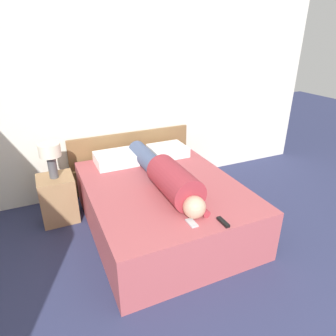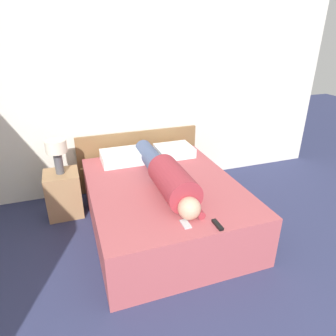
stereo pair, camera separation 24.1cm
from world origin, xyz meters
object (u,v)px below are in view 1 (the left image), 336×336
object	(u,v)px
nightstand	(58,198)
person_lying	(166,176)
bed	(163,205)
cell_phone	(191,223)
pillow_near_headboard	(116,159)
table_lamp	(50,154)
tv_remote	(223,222)
pillow_second	(168,151)

from	to	relation	value
nightstand	person_lying	distance (m)	1.34
bed	cell_phone	bearing A→B (deg)	-94.58
bed	pillow_near_headboard	distance (m)	0.86
table_lamp	pillow_near_headboard	size ratio (longest dim) A/B	0.82
nightstand	tv_remote	xyz separation A→B (m)	(1.23, -1.52, 0.28)
pillow_near_headboard	cell_phone	distance (m)	1.52
pillow_second	cell_phone	bearing A→B (deg)	-106.83
bed	nightstand	bearing A→B (deg)	148.51
table_lamp	tv_remote	bearing A→B (deg)	-50.92
bed	pillow_second	world-z (taller)	pillow_second
nightstand	cell_phone	distance (m)	1.74
bed	table_lamp	distance (m)	1.35
pillow_near_headboard	nightstand	bearing A→B (deg)	-173.06
nightstand	tv_remote	distance (m)	1.97
table_lamp	pillow_second	bearing A→B (deg)	3.57
bed	person_lying	bearing A→B (deg)	-86.41
pillow_second	table_lamp	bearing A→B (deg)	-176.43
bed	nightstand	world-z (taller)	nightstand
nightstand	pillow_near_headboard	world-z (taller)	pillow_near_headboard
person_lying	pillow_second	bearing A→B (deg)	64.79
pillow_near_headboard	cell_phone	xyz separation A→B (m)	(0.25, -1.50, -0.06)
bed	table_lamp	world-z (taller)	table_lamp
nightstand	pillow_second	distance (m)	1.48
bed	tv_remote	bearing A→B (deg)	-77.93
tv_remote	cell_phone	bearing A→B (deg)	156.66
pillow_second	bed	bearing A→B (deg)	-118.24
pillow_second	cell_phone	world-z (taller)	pillow_second
nightstand	pillow_near_headboard	xyz separation A→B (m)	(0.73, 0.09, 0.34)
tv_remote	nightstand	bearing A→B (deg)	129.08
nightstand	cell_phone	size ratio (longest dim) A/B	4.20
pillow_second	tv_remote	bearing A→B (deg)	-97.25
table_lamp	person_lying	world-z (taller)	table_lamp
pillow_second	tv_remote	world-z (taller)	pillow_second
nightstand	bed	bearing A→B (deg)	-31.49
table_lamp	tv_remote	distance (m)	1.97
nightstand	table_lamp	bearing A→B (deg)	90.00
bed	tv_remote	distance (m)	0.94
bed	person_lying	world-z (taller)	person_lying
pillow_near_headboard	person_lying	bearing A→B (deg)	-68.99
person_lying	pillow_second	xyz separation A→B (m)	(0.39, 0.82, -0.08)
pillow_second	tv_remote	size ratio (longest dim) A/B	3.09
table_lamp	person_lying	bearing A→B (deg)	-34.83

